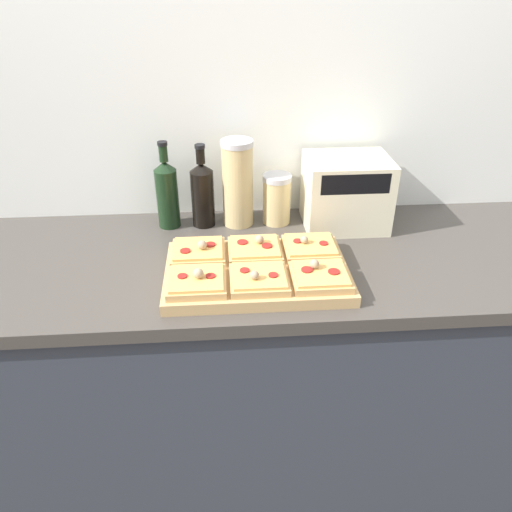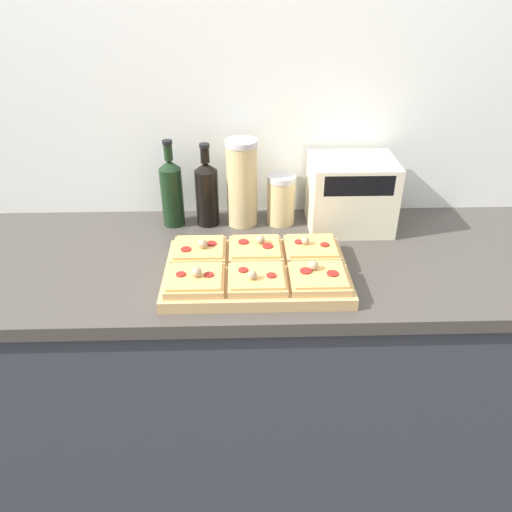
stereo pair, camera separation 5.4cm
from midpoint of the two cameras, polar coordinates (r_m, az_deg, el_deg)
name	(u,v)px [view 1 (the left image)]	position (r m, az deg, el deg)	size (l,w,h in m)	color
wall_back	(227,122)	(1.72, -4.32, 14.98)	(6.00, 0.06, 2.50)	silver
kitchen_counter	(236,371)	(1.80, -3.24, -12.99)	(2.63, 0.67, 0.94)	#333842
cutting_board	(257,273)	(1.41, -1.01, -1.92)	(0.51, 0.33, 0.03)	tan
pizza_slice_back_left	(198,251)	(1.46, -7.65, 0.52)	(0.15, 0.15, 0.06)	tan
pizza_slice_back_center	(255,249)	(1.46, -1.18, 0.77)	(0.15, 0.15, 0.05)	tan
pizza_slice_back_right	(310,247)	(1.48, 5.19, 0.99)	(0.15, 0.15, 0.05)	tan
pizza_slice_front_left	(197,281)	(1.33, -7.93, -2.87)	(0.15, 0.15, 0.06)	tan
pizza_slice_front_center	(259,279)	(1.33, -0.83, -2.62)	(0.15, 0.15, 0.05)	tan
pizza_slice_front_right	(320,276)	(1.34, 6.19, -2.29)	(0.15, 0.15, 0.05)	tan
olive_oil_bottle	(167,193)	(1.68, -11.04, 7.10)	(0.07, 0.07, 0.29)	black
wine_bottle	(203,193)	(1.67, -7.06, 7.14)	(0.08, 0.08, 0.28)	black
grain_jar_tall	(238,183)	(1.65, -3.06, 8.29)	(0.10, 0.10, 0.29)	tan
grain_jar_short	(277,199)	(1.69, 1.46, 6.54)	(0.10, 0.10, 0.17)	tan
toaster_oven	(346,192)	(1.68, 9.34, 7.19)	(0.29, 0.21, 0.23)	beige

